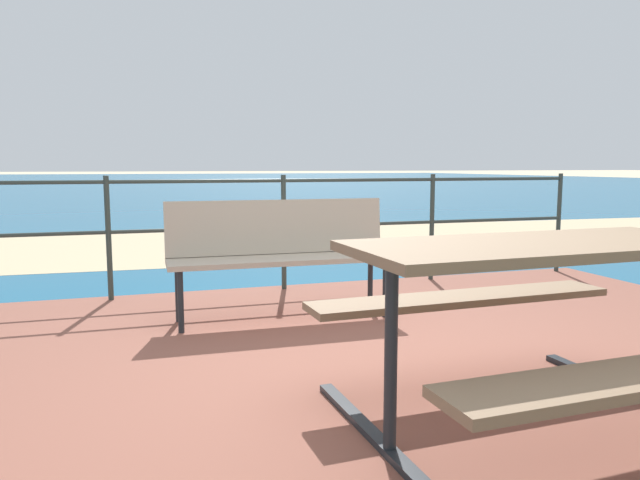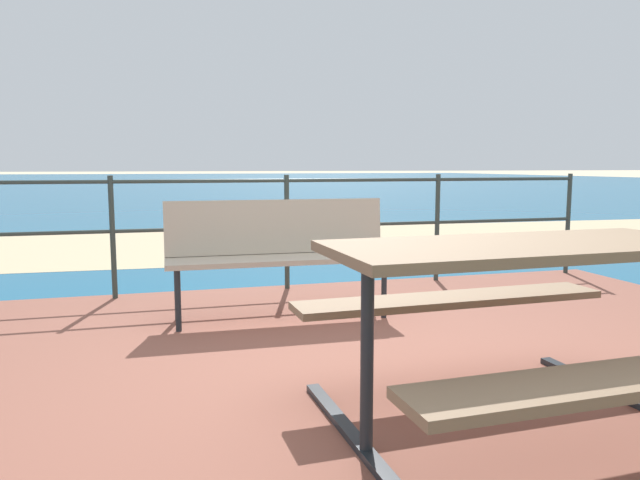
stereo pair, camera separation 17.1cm
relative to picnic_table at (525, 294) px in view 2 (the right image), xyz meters
The scene contains 7 objects.
ground_plane 0.97m from the picnic_table, 113.84° to the left, with size 240.00×240.00×0.00m, color beige.
patio_paving 0.95m from the picnic_table, 113.84° to the left, with size 6.40×5.20×0.06m, color brown.
sea_water 40.67m from the picnic_table, 90.42° to the left, with size 90.00×90.00×0.01m, color #145B84.
beach_strip 6.86m from the picnic_table, 92.47° to the left, with size 54.00×4.05×0.01m, color tan.
picnic_table is the anchor object (origin of this frame).
park_bench 2.24m from the picnic_table, 104.65° to the left, with size 1.63×0.45×0.85m.
railing_fence 3.14m from the picnic_table, 95.39° to the left, with size 5.94×0.04×1.02m.
Camera 2 is at (-1.14, -2.72, 1.16)m, focal length 33.50 mm.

